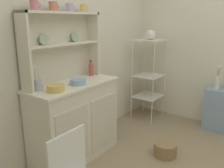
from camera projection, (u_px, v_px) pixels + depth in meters
name	position (u px, v px, depth m)	size (l,w,h in m)	color
wall_back	(72.00, 43.00, 2.76)	(3.84, 0.05, 2.50)	silver
hutch_cabinet	(75.00, 120.00, 2.63)	(1.03, 0.45, 0.86)	silver
hutch_shelf_unit	(61.00, 42.00, 2.51)	(0.96, 0.18, 0.73)	beige
bakers_rack	(149.00, 70.00, 3.66)	(0.43, 0.38, 1.23)	silver
side_shelf_blue	(223.00, 111.00, 3.31)	(0.28, 0.48, 0.59)	#849EBC
floor_basket	(165.00, 149.00, 2.75)	(0.26, 0.26, 0.15)	#93754C
cup_rose_0	(34.00, 5.00, 2.14)	(0.09, 0.08, 0.09)	#D17A84
cup_terracotta_1	(53.00, 6.00, 2.31)	(0.09, 0.08, 0.09)	#C67556
cup_lilac_2	(70.00, 8.00, 2.48)	(0.09, 0.08, 0.08)	#B79ECC
cup_gold_3	(83.00, 8.00, 2.64)	(0.08, 0.07, 0.08)	#DBB760
bowl_mixing_large	(56.00, 88.00, 2.24)	(0.17, 0.17, 0.06)	#DBB760
bowl_floral_medium	(78.00, 82.00, 2.48)	(0.17, 0.17, 0.06)	#8EB2D1
jam_bottle	(91.00, 70.00, 2.85)	(0.05, 0.05, 0.19)	#B74C47
utensil_jar	(38.00, 84.00, 2.26)	(0.08, 0.08, 0.25)	#B2B7C6
porcelain_teapot	(150.00, 35.00, 3.52)	(0.23, 0.14, 0.16)	white
flower_vase	(218.00, 81.00, 3.28)	(0.07, 0.07, 0.33)	silver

